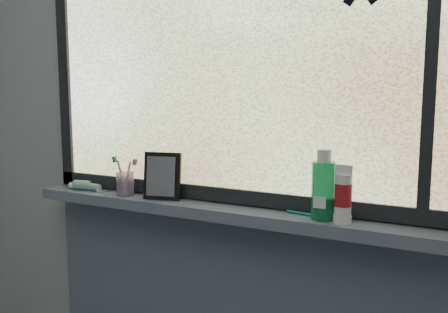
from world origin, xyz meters
The scene contains 12 objects.
wall_back centered at (0.00, 1.30, 1.25)m, with size 3.00×0.01×2.50m, color #9EA3A8.
windowsill centered at (0.00, 1.23, 1.00)m, with size 1.62×0.14×0.04m, color slate.
window_pane centered at (0.00, 1.28, 1.53)m, with size 1.50×0.01×1.00m, color silver.
frame_bottom centered at (0.00, 1.28, 1.05)m, with size 1.60×0.03×0.05m, color black.
frame_left centered at (-0.78, 1.28, 1.53)m, with size 0.05×0.03×1.10m, color black.
frame_mullion centered at (0.60, 1.28, 1.53)m, with size 0.04×0.03×1.00m, color black.
vanity_mirror centered at (-0.27, 1.23, 1.11)m, with size 0.14×0.07×0.17m, color black.
toothpaste_tube centered at (-0.63, 1.22, 1.04)m, with size 0.21×0.04×0.04m, color silver, non-canonical shape.
toothbrush_cup centered at (-0.44, 1.22, 1.06)m, with size 0.07×0.07×0.09m, color #CFA8DE.
toothbrush_lying centered at (0.28, 1.24, 1.03)m, with size 0.22×0.02×0.01m, color #0B675C, non-canonical shape.
mouthwash_bottle centered at (0.32, 1.22, 1.13)m, with size 0.07×0.07×0.18m, color #1D9A5C.
cream_tube centered at (0.38, 1.21, 1.11)m, with size 0.05×0.05×0.13m, color silver.
Camera 1 is at (0.74, -0.24, 1.42)m, focal length 40.00 mm.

